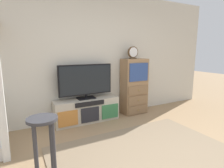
% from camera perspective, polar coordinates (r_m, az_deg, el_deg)
% --- Properties ---
extents(back_wall, '(6.40, 0.12, 2.70)m').
position_cam_1_polar(back_wall, '(4.04, -5.48, 8.63)').
color(back_wall, beige).
rests_on(back_wall, ground_plane).
extents(area_rug, '(2.60, 1.80, 0.01)m').
position_cam_1_polar(area_rug, '(2.84, 10.68, -20.96)').
color(area_rug, '#847056').
rests_on(area_rug, ground_plane).
extents(media_console, '(1.34, 0.38, 0.49)m').
position_cam_1_polar(media_console, '(3.88, -7.80, -8.13)').
color(media_console, '#BCB29E').
rests_on(media_console, ground_plane).
extents(television, '(1.12, 0.22, 0.71)m').
position_cam_1_polar(television, '(3.75, -8.16, 1.04)').
color(television, black).
rests_on(television, media_console).
extents(side_cabinet, '(0.58, 0.38, 1.29)m').
position_cam_1_polar(side_cabinet, '(4.32, 6.91, -0.76)').
color(side_cabinet, '#93704C').
rests_on(side_cabinet, ground_plane).
extents(desk_clock, '(0.25, 0.08, 0.28)m').
position_cam_1_polar(desk_clock, '(4.19, 6.55, 9.68)').
color(desk_clock, '#4C3823').
rests_on(desk_clock, side_cabinet).
extents(bar_stool_near, '(0.34, 0.34, 0.74)m').
position_cam_1_polar(bar_stool_near, '(2.28, -20.67, -14.35)').
color(bar_stool_near, '#333338').
rests_on(bar_stool_near, ground_plane).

